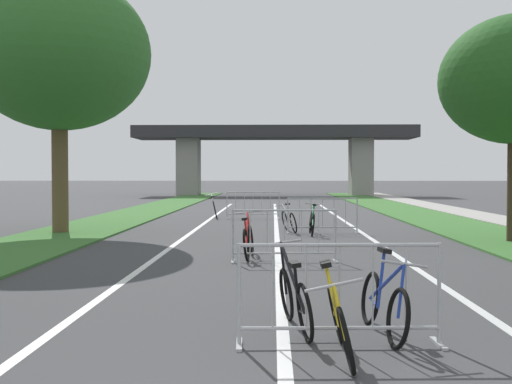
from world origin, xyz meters
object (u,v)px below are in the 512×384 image
Objects in this scene: tree_left_cypress_far at (59,53)px; bicycle_red_5 at (248,240)px; bicycle_silver_2 at (289,220)px; crowd_barrier_third at (322,216)px; bicycle_black_6 at (294,299)px; crowd_barrier_fourth at (253,205)px; bicycle_white_4 at (215,208)px; bicycle_green_1 at (312,222)px; bicycle_blue_0 at (384,303)px; bicycle_yellow_3 at (339,321)px; crowd_barrier_nearest at (339,295)px; crowd_barrier_second at (284,236)px.

tree_left_cypress_far is 9.06m from bicycle_red_5.
bicycle_silver_2 is 0.97× the size of bicycle_red_5.
bicycle_red_5 reaches higher than bicycle_silver_2.
bicycle_black_6 is (-1.21, -11.18, -0.16)m from crowd_barrier_third.
crowd_barrier_fourth is 11.20m from bicycle_red_5.
bicycle_white_4 is at bearing 103.15° from bicycle_silver_2.
tree_left_cypress_far is at bearing -126.94° from bicycle_white_4.
bicycle_white_4 is at bearing 102.05° from bicycle_red_5.
bicycle_red_5 reaches higher than bicycle_green_1.
bicycle_blue_0 is at bearing -89.27° from bicycle_green_1.
crowd_barrier_third is at bearing -69.20° from crowd_barrier_fourth.
crowd_barrier_fourth is at bearing -85.07° from bicycle_yellow_3.
crowd_barrier_fourth is 1.27× the size of bicycle_red_5.
bicycle_blue_0 is (0.52, 0.39, -0.16)m from crowd_barrier_nearest.
crowd_barrier_second is 1.24× the size of bicycle_green_1.
bicycle_red_5 is at bearing -110.30° from crowd_barrier_third.
bicycle_white_4 is (-2.81, 5.77, 0.03)m from bicycle_silver_2.
bicycle_black_6 reaches higher than bicycle_yellow_3.
crowd_barrier_second is 5.54m from bicycle_green_1.
crowd_barrier_fourth is 17.09m from bicycle_black_6.
crowd_barrier_nearest reaches higher than bicycle_silver_2.
crowd_barrier_nearest is at bearing -101.88° from bicycle_silver_2.
bicycle_red_5 is (1.81, -11.60, -0.01)m from bicycle_white_4.
bicycle_yellow_3 is at bearing 48.05° from bicycle_blue_0.
tree_left_cypress_far is 4.67× the size of bicycle_black_6.
bicycle_green_1 reaches higher than bicycle_yellow_3.
bicycle_white_4 is at bearing 117.58° from bicycle_green_1.
bicycle_yellow_3 is (-0.57, -0.79, -0.01)m from bicycle_blue_0.
bicycle_black_6 reaches higher than bicycle_red_5.
crowd_barrier_third is 1.26× the size of bicycle_red_5.
bicycle_red_5 is at bearing -80.74° from bicycle_blue_0.
bicycle_silver_2 is 5.91m from bicycle_red_5.
bicycle_silver_2 is 11.70m from bicycle_black_6.
tree_left_cypress_far is at bearing -62.74° from bicycle_blue_0.
bicycle_red_5 is at bearing -87.27° from bicycle_white_4.
tree_left_cypress_far is at bearing 173.86° from bicycle_silver_2.
crowd_barrier_fourth is 1.24× the size of bicycle_green_1.
bicycle_silver_2 is (6.71, 0.78, -4.90)m from tree_left_cypress_far.
crowd_barrier_nearest is at bearing -76.37° from bicycle_red_5.
crowd_barrier_nearest is 1.00× the size of crowd_barrier_second.
bicycle_blue_0 is at bearing -20.82° from bicycle_black_6.
tree_left_cypress_far is 8.83m from bicycle_green_1.
tree_left_cypress_far is 9.03m from crowd_barrier_third.
crowd_barrier_second reaches higher than bicycle_blue_0.
tree_left_cypress_far reaches higher than bicycle_black_6.
bicycle_black_6 is at bearing -96.20° from crowd_barrier_third.
tree_left_cypress_far is 9.05m from bicycle_white_4.
bicycle_black_6 is (-0.24, -11.69, 0.01)m from bicycle_silver_2.
crowd_barrier_nearest reaches higher than bicycle_yellow_3.
crowd_barrier_nearest is at bearing -85.61° from crowd_barrier_second.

